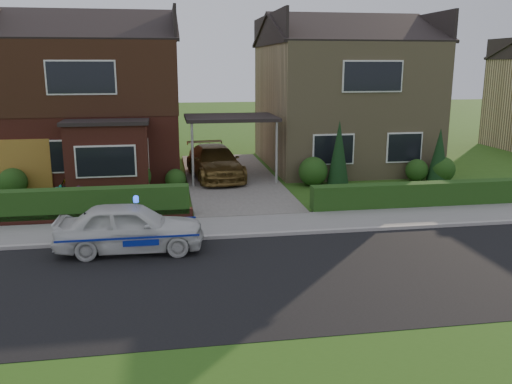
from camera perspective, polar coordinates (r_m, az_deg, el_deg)
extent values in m
plane|color=#2B5416|center=(13.00, 3.29, -8.83)|extent=(120.00, 120.00, 0.00)
cube|color=black|center=(13.00, 3.29, -8.83)|extent=(60.00, 6.00, 0.02)
cube|color=#9E9993|center=(15.79, 0.86, -4.52)|extent=(60.00, 0.16, 0.12)
cube|color=slate|center=(16.78, 0.22, -3.47)|extent=(60.00, 2.00, 0.10)
cube|color=#666059|center=(23.40, -2.62, 1.39)|extent=(3.80, 12.00, 0.12)
cube|color=maroon|center=(26.00, -16.45, 8.39)|extent=(7.20, 8.00, 5.80)
cube|color=white|center=(22.49, -21.39, 3.46)|extent=(1.80, 0.08, 1.30)
cube|color=white|center=(22.05, -13.30, 3.84)|extent=(1.60, 0.08, 1.30)
cube|color=white|center=(21.94, -17.94, 11.40)|extent=(2.60, 0.08, 1.30)
cube|color=black|center=(25.93, -16.67, 11.58)|extent=(7.26, 8.06, 2.90)
cube|color=maroon|center=(21.45, -15.33, 3.33)|extent=(3.00, 1.40, 2.70)
cube|color=black|center=(21.26, -15.56, 7.10)|extent=(3.20, 1.60, 0.14)
cube|color=#9B885F|center=(27.18, 8.91, 8.96)|extent=(7.20, 8.00, 5.80)
cube|color=white|center=(23.06, 8.14, 4.47)|extent=(1.80, 0.08, 1.30)
cube|color=white|center=(24.20, 15.34, 4.54)|extent=(1.60, 0.08, 1.30)
cube|color=white|center=(23.33, 12.18, 11.82)|extent=(2.60, 0.08, 1.30)
cube|color=black|center=(23.00, -2.69, 7.83)|extent=(3.80, 3.00, 0.14)
cylinder|color=gray|center=(21.65, -6.69, 3.81)|extent=(0.10, 0.10, 2.70)
cylinder|color=gray|center=(22.07, 2.18, 4.07)|extent=(0.10, 0.10, 2.70)
cube|color=brown|center=(22.72, -23.45, 2.47)|extent=(2.20, 0.10, 2.10)
cube|color=maroon|center=(17.95, -19.06, -2.67)|extent=(7.70, 0.25, 0.36)
cube|color=#113511|center=(18.14, -18.94, -3.08)|extent=(7.50, 0.55, 0.90)
cube|color=#113511|center=(19.71, 16.45, -1.62)|extent=(7.50, 0.55, 0.80)
sphere|color=#113511|center=(22.44, -24.23, 0.94)|extent=(1.08, 1.08, 1.08)
sphere|color=#113511|center=(21.50, -12.73, 1.63)|extent=(1.32, 1.32, 1.32)
sphere|color=#113511|center=(21.81, -8.46, 1.33)|extent=(0.84, 0.84, 0.84)
sphere|color=#113511|center=(22.36, 6.03, 2.17)|extent=(1.20, 1.20, 1.20)
sphere|color=#113511|center=(24.10, 16.57, 2.21)|extent=(0.96, 0.96, 0.96)
sphere|color=#113511|center=(24.28, 19.01, 2.26)|extent=(1.08, 1.08, 1.08)
cone|color=black|center=(22.34, 8.69, 3.91)|extent=(0.90, 0.90, 2.60)
cone|color=black|center=(24.10, 18.69, 3.56)|extent=(0.90, 0.90, 2.20)
imported|color=silver|center=(14.80, -13.10, -3.68)|extent=(1.72, 3.94, 1.32)
sphere|color=#193FF2|center=(14.59, -12.49, -0.86)|extent=(0.17, 0.17, 0.17)
cube|color=navy|center=(14.06, -13.27, -4.81)|extent=(3.57, 0.02, 0.05)
cube|color=navy|center=(15.56, -12.92, -3.03)|extent=(3.57, 0.01, 0.05)
ellipsoid|color=black|center=(14.74, -17.40, -2.92)|extent=(0.22, 0.17, 0.21)
sphere|color=white|center=(14.69, -17.37, -3.02)|extent=(0.11, 0.11, 0.11)
sphere|color=black|center=(14.68, -17.37, -2.42)|extent=(0.13, 0.13, 0.13)
cone|color=black|center=(14.68, -17.56, -2.17)|extent=(0.04, 0.04, 0.05)
cone|color=black|center=(14.67, -17.21, -2.16)|extent=(0.04, 0.04, 0.05)
imported|color=brown|center=(23.28, -4.37, 3.16)|extent=(2.46, 4.90, 1.36)
imported|color=gray|center=(20.49, -19.94, -0.32)|extent=(0.41, 0.32, 0.69)
imported|color=gray|center=(21.56, -19.56, 0.58)|extent=(0.60, 0.60, 0.85)
imported|color=gray|center=(19.49, -17.78, -0.63)|extent=(0.55, 0.55, 0.83)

